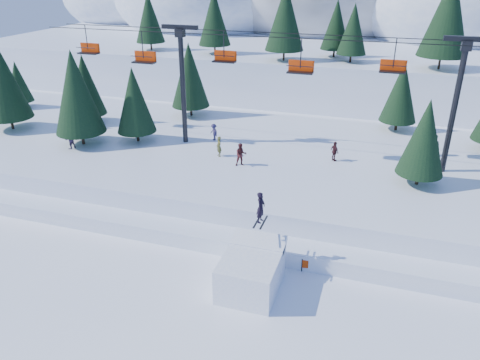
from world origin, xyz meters
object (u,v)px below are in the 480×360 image
(jump_kicker, at_px, (251,270))
(banner_far, at_px, (411,280))
(chairlift, at_px, (296,74))
(banner_near, at_px, (325,267))

(jump_kicker, distance_m, banner_far, 9.39)
(jump_kicker, relative_size, chairlift, 0.12)
(jump_kicker, relative_size, banner_near, 1.97)
(chairlift, distance_m, banner_near, 16.37)
(chairlift, bearing_deg, jump_kicker, -86.39)
(jump_kicker, bearing_deg, chairlift, 93.61)
(banner_near, distance_m, banner_far, 5.00)
(banner_near, xyz_separation_m, banner_far, (5.00, 0.16, 0.00))
(chairlift, height_order, banner_near, chairlift)
(jump_kicker, xyz_separation_m, chairlift, (-0.98, 15.59, 8.09))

